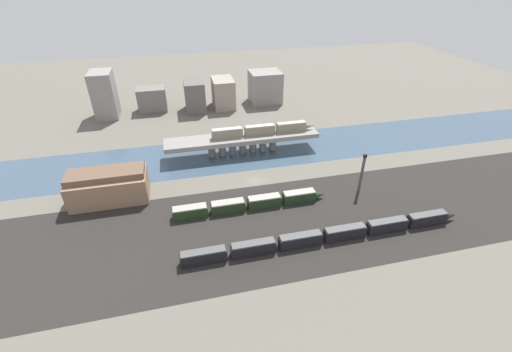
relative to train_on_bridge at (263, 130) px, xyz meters
The scene contains 14 objects.
ground_plane 24.72m from the train_on_bridge, 110.90° to the right, with size 400.00×400.00×0.00m, color #666056.
railbed_yard 47.11m from the train_on_bridge, 100.23° to the right, with size 280.00×42.00×0.01m, color #282623.
river_water 12.17m from the train_on_bridge, behind, with size 320.00×28.58×0.01m, color #3D5166.
bridge 8.93m from the train_on_bridge, behind, with size 59.60×9.72×7.15m.
train_on_bridge is the anchor object (origin of this frame).
train_yard_near 55.56m from the train_on_bridge, 85.93° to the right, with size 79.64×2.65×3.72m.
train_yard_mid 38.95m from the train_on_bridge, 109.84° to the right, with size 47.74×3.18×3.63m.
warehouse_building 59.18m from the train_on_bridge, 159.23° to the right, with size 23.47×11.82×10.31m.
signal_tower 42.50m from the train_on_bridge, 55.99° to the right, with size 1.00×0.91×13.79m.
city_block_far_left 82.87m from the train_on_bridge, 141.06° to the left, with size 10.15×14.01×21.62m, color gray.
city_block_left 70.09m from the train_on_bridge, 128.25° to the left, with size 13.79×9.66×11.56m, color slate.
city_block_center 54.91m from the train_on_bridge, 114.06° to the left, with size 9.57×14.23×14.88m, color #605B56.
city_block_right 52.44m from the train_on_bridge, 98.52° to the left, with size 10.42×15.59×14.52m, color gray.
city_block_far_right 56.11m from the train_on_bridge, 74.52° to the left, with size 15.92×14.10×16.13m, color gray.
Camera 1 is at (-22.60, -96.47, 64.53)m, focal length 24.00 mm.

